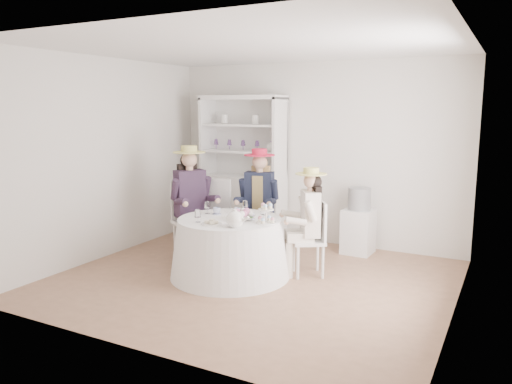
% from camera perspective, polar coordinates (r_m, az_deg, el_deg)
% --- Properties ---
extents(ground, '(4.50, 4.50, 0.00)m').
position_cam_1_polar(ground, '(6.06, -0.45, -9.98)').
color(ground, brown).
rests_on(ground, ground).
extents(ceiling, '(4.50, 4.50, 0.00)m').
position_cam_1_polar(ceiling, '(5.75, -0.48, 16.30)').
color(ceiling, white).
rests_on(ceiling, wall_back).
extents(wall_back, '(4.50, 0.00, 4.50)m').
position_cam_1_polar(wall_back, '(7.56, 6.72, 4.37)').
color(wall_back, silver).
rests_on(wall_back, ground).
extents(wall_front, '(4.50, 0.00, 4.50)m').
position_cam_1_polar(wall_front, '(4.11, -13.73, -0.20)').
color(wall_front, silver).
rests_on(wall_front, ground).
extents(wall_left, '(0.00, 4.50, 4.50)m').
position_cam_1_polar(wall_left, '(7.08, -16.76, 3.69)').
color(wall_left, silver).
rests_on(wall_left, ground).
extents(wall_right, '(0.00, 4.50, 4.50)m').
position_cam_1_polar(wall_right, '(5.10, 22.45, 1.20)').
color(wall_right, silver).
rests_on(wall_right, ground).
extents(tea_table, '(1.45, 1.45, 0.72)m').
position_cam_1_polar(tea_table, '(6.09, -3.00, -6.37)').
color(tea_table, white).
rests_on(tea_table, ground).
extents(hutch, '(1.32, 0.52, 2.22)m').
position_cam_1_polar(hutch, '(7.84, -1.39, 0.48)').
color(hutch, silver).
rests_on(hutch, ground).
extents(side_table, '(0.42, 0.42, 0.62)m').
position_cam_1_polar(side_table, '(7.18, 11.60, -4.44)').
color(side_table, silver).
rests_on(side_table, ground).
extents(hatbox, '(0.35, 0.35, 0.31)m').
position_cam_1_polar(hatbox, '(7.08, 11.72, -0.76)').
color(hatbox, black).
rests_on(hatbox, side_table).
extents(guest_left, '(0.66, 0.61, 1.53)m').
position_cam_1_polar(guest_left, '(6.77, -7.46, -0.40)').
color(guest_left, silver).
rests_on(guest_left, ground).
extents(guest_mid, '(0.56, 0.59, 1.48)m').
position_cam_1_polar(guest_mid, '(6.83, 0.34, -0.44)').
color(guest_mid, silver).
rests_on(guest_mid, ground).
extents(guest_right, '(0.57, 0.53, 1.33)m').
position_cam_1_polar(guest_right, '(6.06, 6.01, -2.66)').
color(guest_right, silver).
rests_on(guest_right, ground).
extents(spare_chair, '(0.45, 0.45, 1.07)m').
position_cam_1_polar(spare_chair, '(7.05, -3.90, -2.33)').
color(spare_chair, silver).
rests_on(spare_chair, ground).
extents(teacup_a, '(0.11, 0.11, 0.08)m').
position_cam_1_polar(teacup_a, '(6.23, -4.51, -2.23)').
color(teacup_a, white).
rests_on(teacup_a, tea_table).
extents(teacup_b, '(0.09, 0.09, 0.07)m').
position_cam_1_polar(teacup_b, '(6.23, -2.17, -2.23)').
color(teacup_b, white).
rests_on(teacup_b, tea_table).
extents(teacup_c, '(0.11, 0.11, 0.07)m').
position_cam_1_polar(teacup_c, '(5.96, -0.58, -2.79)').
color(teacup_c, white).
rests_on(teacup_c, tea_table).
extents(flower_bowl, '(0.23, 0.23, 0.05)m').
position_cam_1_polar(flower_bowl, '(5.90, -1.02, -3.01)').
color(flower_bowl, white).
rests_on(flower_bowl, tea_table).
extents(flower_arrangement, '(0.20, 0.20, 0.08)m').
position_cam_1_polar(flower_arrangement, '(5.85, -1.63, -2.39)').
color(flower_arrangement, '#D46A9D').
rests_on(flower_arrangement, tea_table).
extents(table_teapot, '(0.28, 0.20, 0.21)m').
position_cam_1_polar(table_teapot, '(5.55, -2.40, -3.15)').
color(table_teapot, white).
rests_on(table_teapot, tea_table).
extents(sandwich_plate, '(0.24, 0.24, 0.05)m').
position_cam_1_polar(sandwich_plate, '(5.71, -5.09, -3.57)').
color(sandwich_plate, white).
rests_on(sandwich_plate, tea_table).
extents(cupcake_stand, '(0.24, 0.24, 0.22)m').
position_cam_1_polar(cupcake_stand, '(5.74, 1.16, -2.77)').
color(cupcake_stand, white).
rests_on(cupcake_stand, tea_table).
extents(stemware_set, '(0.86, 0.83, 0.15)m').
position_cam_1_polar(stemware_set, '(5.98, -3.04, -2.34)').
color(stemware_set, white).
rests_on(stemware_set, tea_table).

